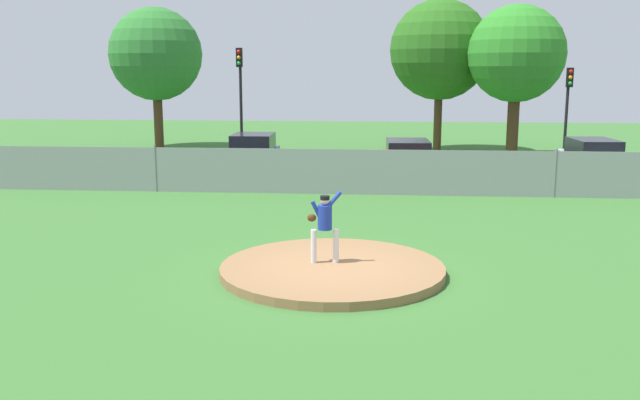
{
  "coord_description": "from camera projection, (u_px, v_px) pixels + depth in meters",
  "views": [
    {
      "loc": [
        0.97,
        -14.8,
        4.49
      ],
      "look_at": [
        -0.43,
        1.77,
        1.34
      ],
      "focal_mm": 38.73,
      "sensor_mm": 36.0,
      "label": 1
    }
  ],
  "objects": [
    {
      "name": "pitcher_youth",
      "position": [
        324.0,
        221.0,
        15.43
      ],
      "size": [
        0.79,
        0.32,
        1.65
      ],
      "color": "silver",
      "rests_on": "pitchers_mound"
    },
    {
      "name": "traffic_cone_orange",
      "position": [
        342.0,
        166.0,
        30.67
      ],
      "size": [
        0.4,
        0.4,
        0.55
      ],
      "color": "orange",
      "rests_on": "asphalt_strip"
    },
    {
      "name": "parked_car_silver",
      "position": [
        593.0,
        159.0,
        29.11
      ],
      "size": [
        2.06,
        4.45,
        1.61
      ],
      "color": "#B7BABF",
      "rests_on": "ground_plane"
    },
    {
      "name": "traffic_light_near",
      "position": [
        240.0,
        86.0,
        33.08
      ],
      "size": [
        0.28,
        0.46,
        5.5
      ],
      "color": "black",
      "rests_on": "ground_plane"
    },
    {
      "name": "pitchers_mound",
      "position": [
        332.0,
        269.0,
        15.39
      ],
      "size": [
        5.01,
        5.01,
        0.2
      ],
      "primitive_type": "cylinder",
      "color": "olive",
      "rests_on": "ground_plane"
    },
    {
      "name": "chainlink_fence",
      "position": [
        351.0,
        172.0,
        25.05
      ],
      "size": [
        36.36,
        0.07,
        1.76
      ],
      "color": "gray",
      "rests_on": "ground_plane"
    },
    {
      "name": "tree_leaning_west",
      "position": [
        156.0,
        55.0,
        39.22
      ],
      "size": [
        5.26,
        5.26,
        7.98
      ],
      "color": "#4C331E",
      "rests_on": "ground_plane"
    },
    {
      "name": "baseball",
      "position": [
        314.0,
        256.0,
        16.02
      ],
      "size": [
        0.07,
        0.07,
        0.07
      ],
      "primitive_type": "sphere",
      "color": "white",
      "rests_on": "pitchers_mound"
    },
    {
      "name": "tree_slender_far",
      "position": [
        516.0,
        54.0,
        35.03
      ],
      "size": [
        4.93,
        4.93,
        7.75
      ],
      "color": "#4C331E",
      "rests_on": "ground_plane"
    },
    {
      "name": "asphalt_strip",
      "position": [
        355.0,
        176.0,
        29.61
      ],
      "size": [
        44.0,
        7.0,
        0.01
      ],
      "primitive_type": "cube",
      "color": "#2B2B2D",
      "rests_on": "ground_plane"
    },
    {
      "name": "traffic_light_far",
      "position": [
        568.0,
        99.0,
        32.38
      ],
      "size": [
        0.28,
        0.46,
        4.58
      ],
      "color": "black",
      "rests_on": "ground_plane"
    },
    {
      "name": "parked_car_red",
      "position": [
        408.0,
        160.0,
        28.87
      ],
      "size": [
        2.04,
        4.41,
        1.59
      ],
      "color": "#A81919",
      "rests_on": "ground_plane"
    },
    {
      "name": "tree_bushy_near",
      "position": [
        440.0,
        50.0,
        37.7
      ],
      "size": [
        5.46,
        5.46,
        8.28
      ],
      "color": "#4C331E",
      "rests_on": "ground_plane"
    },
    {
      "name": "parked_car_navy",
      "position": [
        253.0,
        155.0,
        30.2
      ],
      "size": [
        2.0,
        4.05,
        1.73
      ],
      "color": "#161E4C",
      "rests_on": "ground_plane"
    },
    {
      "name": "ground_plane",
      "position": [
        345.0,
        217.0,
        21.28
      ],
      "size": [
        80.0,
        80.0,
        0.0
      ],
      "primitive_type": "plane",
      "color": "#386B2D"
    }
  ]
}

